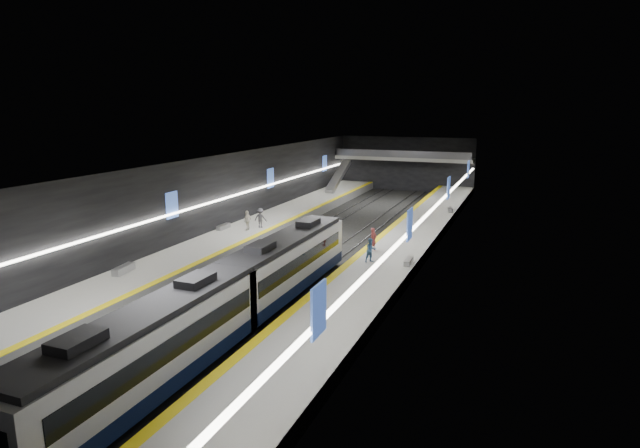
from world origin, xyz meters
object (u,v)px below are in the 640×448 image
at_px(train, 233,295).
at_px(bench_right_far, 450,210).
at_px(bench_right_near, 409,261).
at_px(passenger_left_a, 247,221).
at_px(bench_left_near, 124,269).
at_px(passenger_left_b, 260,218).
at_px(escalator, 338,176).
at_px(passenger_right_b, 371,251).
at_px(bench_left_far, 223,227).
at_px(passenger_right_a, 373,240).

xyz_separation_m(train, bench_right_far, (6.96, 35.04, -0.98)).
height_order(train, bench_right_near, train).
bearing_deg(passenger_left_a, bench_right_near, 75.32).
distance_m(bench_left_near, passenger_left_b, 16.38).
height_order(escalator, bench_left_near, escalator).
bearing_deg(passenger_left_a, bench_left_near, -3.79).
bearing_deg(passenger_right_b, bench_left_near, 165.20).
bearing_deg(bench_left_near, bench_left_far, 84.97).
xyz_separation_m(bench_right_near, passenger_left_a, (-16.52, 5.23, 0.74)).
distance_m(escalator, bench_right_near, 36.18).
bearing_deg(passenger_right_a, passenger_right_b, -143.83).
relative_size(escalator, passenger_left_b, 4.23).
bearing_deg(passenger_left_a, bench_left_far, -77.84).
relative_size(train, passenger_right_b, 15.92).
bearing_deg(bench_left_far, passenger_right_a, -8.23).
bearing_deg(train, bench_right_far, 78.77).
relative_size(train, passenger_left_b, 15.48).
bearing_deg(bench_left_far, bench_left_near, -87.28).
xyz_separation_m(bench_right_far, passenger_left_a, (-16.47, -16.33, 0.73)).
distance_m(passenger_right_a, passenger_left_b, 13.09).
distance_m(bench_right_near, passenger_right_b, 2.91).
xyz_separation_m(bench_left_far, passenger_right_b, (16.17, -5.45, 0.70)).
bearing_deg(bench_right_near, bench_left_far, 163.52).
distance_m(escalator, bench_left_far, 27.17).
bearing_deg(bench_right_far, passenger_left_b, -147.93).
bearing_deg(passenger_right_b, bench_right_near, -32.13).
height_order(bench_right_far, passenger_left_a, passenger_left_a).
xyz_separation_m(train, bench_left_near, (-11.24, 3.98, -0.94)).
bearing_deg(escalator, bench_right_far, -31.34).
relative_size(train, passenger_right_a, 15.61).
distance_m(bench_left_far, bench_right_near, 19.53).
bearing_deg(train, bench_right_near, 62.56).
bearing_deg(escalator, bench_right_near, -61.94).
relative_size(escalator, bench_left_far, 4.42).
xyz_separation_m(bench_left_far, bench_right_near, (18.93, -4.84, -0.02)).
bearing_deg(escalator, bench_left_far, -94.07).
bearing_deg(bench_left_near, bench_right_far, 51.88).
height_order(train, passenger_left_b, train).
bearing_deg(train, passenger_left_b, 113.83).
height_order(bench_right_near, passenger_right_a, passenger_right_a).
height_order(bench_left_far, passenger_left_a, passenger_left_a).
relative_size(bench_right_near, passenger_right_b, 0.91).
relative_size(bench_left_near, passenger_left_b, 1.09).
xyz_separation_m(bench_left_near, bench_right_far, (18.20, 31.06, -0.04)).
xyz_separation_m(escalator, bench_right_far, (16.96, -10.33, -1.69)).
xyz_separation_m(bench_left_near, passenger_left_b, (2.33, 16.20, 0.70)).
height_order(bench_left_near, bench_right_near, bench_left_near).
xyz_separation_m(train, bench_right_near, (7.00, 13.48, -0.99)).
xyz_separation_m(escalator, passenger_right_b, (14.25, -32.50, -0.98)).
distance_m(escalator, bench_right_far, 19.93).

